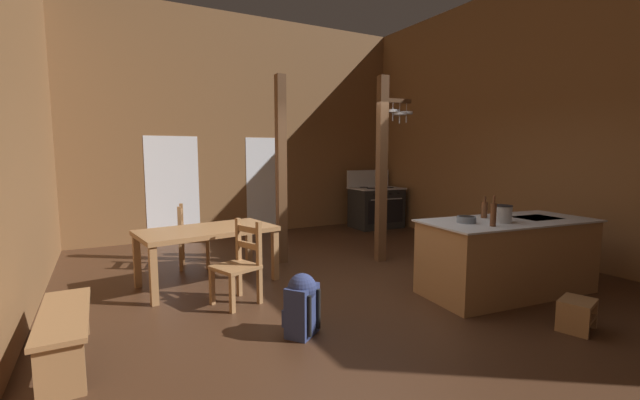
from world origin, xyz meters
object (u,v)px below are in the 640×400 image
kitchen_island (507,256)px  ladderback_chair_near_window (239,264)px  dining_table (207,235)px  bottle_tall_on_counter (484,209)px  bottle_short_on_counter (493,214)px  stockpot_on_counter (502,214)px  stove_range (376,207)px  bench_along_left_wall (65,329)px  ladderback_chair_by_post (191,237)px  step_stool (577,312)px  backpack (302,303)px  mixing_bowl_on_counter (466,219)px

kitchen_island → ladderback_chair_near_window: 3.25m
dining_table → bottle_tall_on_counter: (3.02, -1.85, 0.37)m
dining_table → bottle_short_on_counter: size_ratio=5.27×
stockpot_on_counter → bottle_tall_on_counter: size_ratio=1.14×
stove_range → bench_along_left_wall: (-5.90, -3.86, -0.18)m
stove_range → ladderback_chair_by_post: 4.65m
bench_along_left_wall → bottle_tall_on_counter: bearing=-3.8°
dining_table → bench_along_left_wall: (-1.51, -1.55, -0.35)m
step_stool → backpack: bearing=154.1°
kitchen_island → ladderback_chair_near_window: ladderback_chair_near_window is taller
backpack → bottle_tall_on_counter: (2.59, 0.12, 0.70)m
bottle_tall_on_counter → bottle_short_on_counter: 0.60m
ladderback_chair_near_window → bottle_tall_on_counter: bearing=-18.8°
kitchen_island → step_stool: 1.13m
ladderback_chair_by_post → stockpot_on_counter: (2.98, -3.09, 0.56)m
kitchen_island → bottle_short_on_counter: 0.83m
ladderback_chair_by_post → step_stool: bearing=-54.7°
step_stool → stockpot_on_counter: stockpot_on_counter is taller
bottle_tall_on_counter → bottle_short_on_counter: size_ratio=0.78×
stockpot_on_counter → bottle_short_on_counter: (-0.31, -0.13, 0.04)m
step_stool → ladderback_chair_by_post: size_ratio=0.45×
ladderback_chair_by_post → bottle_short_on_counter: bearing=-50.4°
kitchen_island → bottle_tall_on_counter: size_ratio=8.32×
mixing_bowl_on_counter → bench_along_left_wall: bearing=173.7°
stove_range → bottle_short_on_counter: stove_range is taller
bench_along_left_wall → dining_table: bearing=45.8°
kitchen_island → bench_along_left_wall: 4.71m
stove_range → backpack: (-3.97, -4.28, -0.17)m
bottle_tall_on_counter → stockpot_on_counter: bearing=-104.7°
backpack → mixing_bowl_on_counter: 2.21m
mixing_bowl_on_counter → stockpot_on_counter: bearing=-22.8°
kitchen_island → mixing_bowl_on_counter: 0.80m
dining_table → backpack: 2.05m
step_stool → stockpot_on_counter: (0.10, 0.98, 0.83)m
stove_range → bottle_tall_on_counter: size_ratio=4.89×
bottle_short_on_counter → backpack: bearing=171.5°
bench_along_left_wall → stove_range: bearing=33.2°
dining_table → bottle_tall_on_counter: size_ratio=6.72×
dining_table → ladderback_chair_by_post: (-0.04, 0.92, -0.20)m
kitchen_island → bottle_short_on_counter: bearing=-159.3°
step_stool → bottle_tall_on_counter: 1.55m
stove_range → ladderback_chair_near_window: bearing=-143.1°
mixing_bowl_on_counter → bottle_tall_on_counter: bearing=17.2°
stove_range → stockpot_on_counter: size_ratio=4.28×
bench_along_left_wall → stockpot_on_counter: size_ratio=4.01×
step_stool → mixing_bowl_on_counter: size_ratio=1.97×
step_stool → backpack: (-2.41, 1.17, 0.14)m
step_stool → stove_range: bearing=74.0°
stove_range → mixing_bowl_on_counter: 4.71m
step_stool → bottle_short_on_counter: (-0.21, 0.84, 0.87)m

